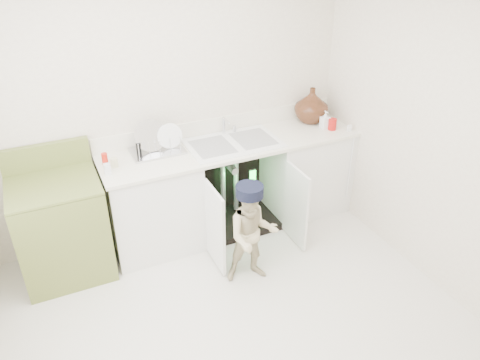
{
  "coord_description": "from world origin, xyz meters",
  "views": [
    {
      "loc": [
        -1.03,
        -2.35,
        2.75
      ],
      "look_at": [
        0.39,
        0.7,
        0.81
      ],
      "focal_mm": 35.0,
      "sensor_mm": 36.0,
      "label": 1
    }
  ],
  "objects": [
    {
      "name": "ground",
      "position": [
        0.0,
        0.0,
        0.0
      ],
      "size": [
        3.5,
        3.5,
        0.0
      ],
      "primitive_type": "plane",
      "color": "beige",
      "rests_on": "ground"
    },
    {
      "name": "room_shell",
      "position": [
        0.0,
        0.0,
        1.25
      ],
      "size": [
        6.0,
        5.5,
        1.26
      ],
      "color": "silver",
      "rests_on": "ground"
    },
    {
      "name": "avocado_stove",
      "position": [
        -1.04,
        1.18,
        0.45
      ],
      "size": [
        0.71,
        0.65,
        1.1
      ],
      "color": "olive",
      "rests_on": "ground"
    },
    {
      "name": "counter_run",
      "position": [
        0.58,
        1.21,
        0.48
      ],
      "size": [
        2.44,
        1.02,
        1.25
      ],
      "color": "silver",
      "rests_on": "ground"
    },
    {
      "name": "repair_worker",
      "position": [
        0.37,
        0.42,
        0.46
      ],
      "size": [
        0.5,
        0.67,
        0.9
      ],
      "rotation": [
        0.0,
        0.0,
        -0.25
      ],
      "color": "beige",
      "rests_on": "ground"
    }
  ]
}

